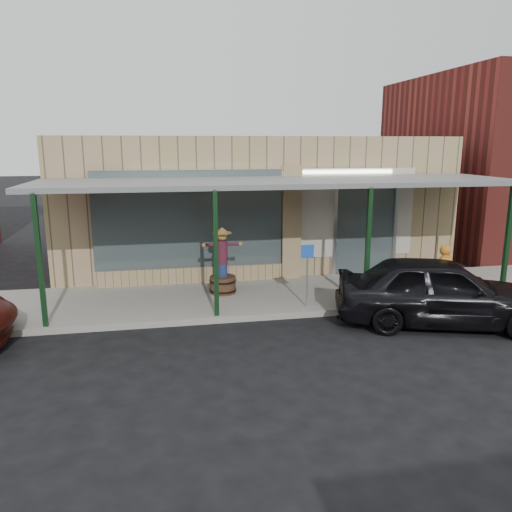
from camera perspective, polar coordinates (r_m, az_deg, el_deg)
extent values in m
plane|color=black|center=(9.98, 7.46, -10.95)|extent=(120.00, 120.00, 0.00)
cube|color=gray|center=(13.21, 2.61, -4.54)|extent=(40.00, 3.20, 0.15)
cube|color=tan|center=(17.23, -0.88, 6.41)|extent=(12.00, 6.00, 4.20)
cube|color=#445153|center=(13.89, -7.60, 3.95)|extent=(5.20, 0.06, 2.80)
cube|color=#445153|center=(15.27, 12.31, 3.03)|extent=(1.80, 0.06, 2.80)
cube|color=tan|center=(14.42, 4.01, 3.54)|extent=(0.55, 0.30, 3.40)
cube|color=tan|center=(14.26, -7.43, -2.19)|extent=(5.20, 0.30, 0.50)
cube|color=#BAB3A5|center=(14.29, 1.23, 4.70)|extent=(9.00, 0.02, 2.60)
cube|color=white|center=(14.14, 1.28, 9.51)|extent=(7.50, 0.03, 0.10)
cube|color=slate|center=(12.65, 2.75, 8.44)|extent=(12.00, 3.00, 0.12)
cube|color=#113317|center=(11.38, -23.48, -0.74)|extent=(0.10, 0.10, 2.95)
cube|color=#113317|center=(11.15, -4.62, 0.03)|extent=(0.10, 0.10, 2.95)
cube|color=#113317|center=(12.06, 12.64, 0.73)|extent=(0.10, 0.10, 2.95)
cube|color=#113317|center=(13.94, 26.76, 1.26)|extent=(0.10, 0.10, 2.95)
cylinder|color=#4C2D1E|center=(13.14, -3.82, -3.28)|extent=(0.74, 0.74, 0.45)
cylinder|color=navy|center=(13.04, -3.84, -1.61)|extent=(0.27, 0.27, 0.34)
cylinder|color=maroon|center=(12.93, -3.87, 0.44)|extent=(0.29, 0.29, 0.62)
sphere|color=#B19844|center=(12.85, -3.90, 2.31)|extent=(0.25, 0.25, 0.25)
cone|color=#B19844|center=(12.82, -3.91, 2.95)|extent=(0.41, 0.41, 0.16)
cylinder|color=#4C2D1E|center=(15.22, 21.10, -2.03)|extent=(0.71, 0.71, 0.38)
ellipsoid|color=orange|center=(15.15, 21.20, -0.88)|extent=(0.31, 0.31, 0.25)
cylinder|color=#4C471E|center=(15.11, 21.24, -0.35)|extent=(0.04, 0.04, 0.06)
cylinder|color=gray|center=(12.01, 5.84, -3.00)|extent=(0.04, 0.04, 1.20)
cube|color=blue|center=(11.83, 5.92, 0.53)|extent=(0.31, 0.04, 0.31)
imported|color=black|center=(11.87, 20.30, -3.78)|extent=(4.92, 3.12, 1.56)
ellipsoid|color=orange|center=(12.86, 20.82, -0.86)|extent=(0.36, 0.30, 0.46)
sphere|color=orange|center=(12.83, 20.82, 0.59)|extent=(0.26, 0.26, 0.26)
cylinder|color=#186E2C|center=(12.82, 20.88, -0.05)|extent=(0.18, 0.18, 0.02)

